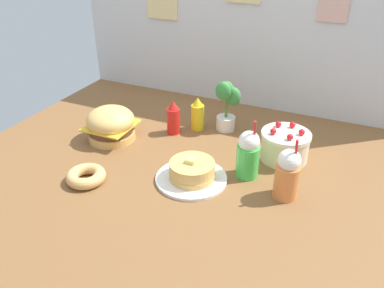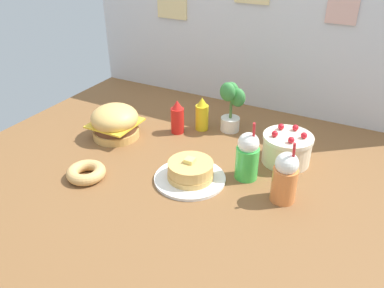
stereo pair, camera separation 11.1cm
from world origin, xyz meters
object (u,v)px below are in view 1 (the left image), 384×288
(layer_cake, at_px, (285,146))
(orange_float_cup, at_px, (287,174))
(ketchup_bottle, at_px, (173,118))
(mustard_bottle, at_px, (198,115))
(pancake_stack, at_px, (192,173))
(burger, at_px, (111,124))
(potted_plant, at_px, (227,104))
(donut_pink_glaze, at_px, (86,176))
(cream_soda_cup, at_px, (248,154))

(layer_cake, height_order, orange_float_cup, orange_float_cup)
(ketchup_bottle, height_order, mustard_bottle, same)
(ketchup_bottle, bearing_deg, pancake_stack, -53.29)
(burger, xyz_separation_m, orange_float_cup, (1.11, -0.14, 0.03))
(mustard_bottle, relative_size, orange_float_cup, 0.67)
(ketchup_bottle, bearing_deg, layer_cake, -1.92)
(layer_cake, relative_size, mustard_bottle, 1.25)
(orange_float_cup, relative_size, potted_plant, 0.98)
(pancake_stack, distance_m, donut_pink_glaze, 0.55)
(burger, relative_size, layer_cake, 1.06)
(cream_soda_cup, bearing_deg, potted_plant, 121.84)
(layer_cake, bearing_deg, cream_soda_cup, -119.63)
(orange_float_cup, bearing_deg, mustard_bottle, 144.68)
(burger, relative_size, pancake_stack, 0.78)
(burger, height_order, cream_soda_cup, cream_soda_cup)
(pancake_stack, distance_m, mustard_bottle, 0.59)
(mustard_bottle, bearing_deg, layer_cake, -12.84)
(mustard_bottle, height_order, orange_float_cup, orange_float_cup)
(cream_soda_cup, bearing_deg, mustard_bottle, 139.75)
(mustard_bottle, bearing_deg, donut_pink_glaze, -110.42)
(ketchup_bottle, bearing_deg, cream_soda_cup, -25.49)
(orange_float_cup, bearing_deg, pancake_stack, -172.28)
(ketchup_bottle, bearing_deg, donut_pink_glaze, -104.51)
(burger, xyz_separation_m, potted_plant, (0.60, 0.42, 0.08))
(pancake_stack, xyz_separation_m, layer_cake, (0.39, 0.41, 0.04))
(layer_cake, xyz_separation_m, potted_plant, (-0.43, 0.21, 0.09))
(burger, bearing_deg, layer_cake, 11.41)
(mustard_bottle, height_order, cream_soda_cup, cream_soda_cup)
(ketchup_bottle, relative_size, mustard_bottle, 1.00)
(ketchup_bottle, relative_size, potted_plant, 0.66)
(ketchup_bottle, bearing_deg, orange_float_cup, -24.89)
(orange_float_cup, bearing_deg, burger, 172.87)
(potted_plant, bearing_deg, orange_float_cup, -47.41)
(burger, height_order, ketchup_bottle, ketchup_bottle)
(layer_cake, distance_m, potted_plant, 0.48)
(burger, xyz_separation_m, donut_pink_glaze, (0.14, -0.44, -0.07))
(burger, bearing_deg, ketchup_bottle, 36.40)
(burger, bearing_deg, cream_soda_cup, -2.70)
(burger, height_order, orange_float_cup, orange_float_cup)
(pancake_stack, xyz_separation_m, orange_float_cup, (0.48, 0.06, 0.08))
(ketchup_bottle, distance_m, orange_float_cup, 0.88)
(orange_float_cup, bearing_deg, layer_cake, 103.71)
(cream_soda_cup, bearing_deg, donut_pink_glaze, -151.92)
(pancake_stack, distance_m, orange_float_cup, 0.49)
(burger, height_order, donut_pink_glaze, burger)
(orange_float_cup, bearing_deg, donut_pink_glaze, -162.82)
(ketchup_bottle, xyz_separation_m, mustard_bottle, (0.12, 0.11, 0.00))
(ketchup_bottle, bearing_deg, burger, -143.60)
(pancake_stack, bearing_deg, ketchup_bottle, 126.71)
(donut_pink_glaze, bearing_deg, cream_soda_cup, 28.08)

